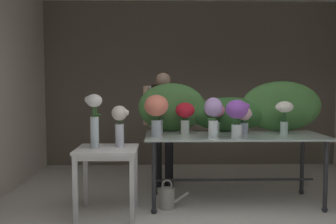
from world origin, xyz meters
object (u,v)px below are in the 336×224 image
object	(u,v)px
vase_fuchsia_anemones	(159,113)
florist	(163,116)
display_table_glass	(234,145)
vase_violet_hydrangea	(237,113)
vase_cream_lisianthus_tall	(120,122)
vase_white_roses_tall	(94,116)
vase_lilac_lilies	(213,113)
side_table_white	(107,157)
vase_blush_peonies	(244,118)
vase_rosy_snapdragons	(215,114)
vase_ivory_stock	(285,112)
vase_coral_roses	(157,109)
watering_can	(167,198)
vase_crimson_tulips	(185,114)

from	to	relation	value
vase_fuchsia_anemones	florist	bearing A→B (deg)	84.61
display_table_glass	vase_fuchsia_anemones	distance (m)	1.00
vase_violet_hydrangea	vase_cream_lisianthus_tall	size ratio (longest dim) A/B	0.93
vase_white_roses_tall	vase_cream_lisianthus_tall	size ratio (longest dim) A/B	1.28
vase_lilac_lilies	side_table_white	bearing A→B (deg)	-175.72
vase_blush_peonies	vase_violet_hydrangea	bearing A→B (deg)	-117.00
florist	vase_rosy_snapdragons	bearing A→B (deg)	-43.89
vase_cream_lisianthus_tall	florist	bearing A→B (deg)	64.64
vase_ivory_stock	vase_violet_hydrangea	bearing A→B (deg)	-156.11
display_table_glass	vase_blush_peonies	bearing A→B (deg)	4.72
vase_blush_peonies	vase_white_roses_tall	bearing A→B (deg)	-168.10
vase_coral_roses	vase_lilac_lilies	distance (m)	0.66
watering_can	side_table_white	bearing A→B (deg)	-164.66
vase_coral_roses	vase_violet_hydrangea	world-z (taller)	vase_coral_roses
vase_fuchsia_anemones	vase_crimson_tulips	distance (m)	0.33
florist	vase_rosy_snapdragons	distance (m)	0.90
vase_ivory_stock	vase_crimson_tulips	bearing A→B (deg)	175.69
vase_blush_peonies	display_table_glass	bearing A→B (deg)	-175.28
vase_ivory_stock	vase_crimson_tulips	xyz separation A→B (m)	(-1.20, 0.09, -0.03)
vase_rosy_snapdragons	vase_white_roses_tall	xyz separation A→B (m)	(-1.42, -0.50, 0.01)
display_table_glass	vase_violet_hydrangea	xyz separation A→B (m)	(-0.04, -0.30, 0.41)
vase_lilac_lilies	watering_can	distance (m)	1.14
display_table_glass	vase_rosy_snapdragons	xyz separation A→B (m)	(-0.22, 0.14, 0.37)
vase_fuchsia_anemones	vase_blush_peonies	size ratio (longest dim) A/B	1.17
vase_ivory_stock	vase_violet_hydrangea	distance (m)	0.70
vase_white_roses_tall	vase_violet_hydrangea	bearing A→B (deg)	2.23
vase_coral_roses	vase_crimson_tulips	bearing A→B (deg)	30.94
vase_rosy_snapdragons	vase_ivory_stock	distance (m)	0.84
florist	vase_ivory_stock	distance (m)	1.66
vase_fuchsia_anemones	vase_violet_hydrangea	distance (m)	0.99
side_table_white	vase_coral_roses	world-z (taller)	vase_coral_roses
vase_lilac_lilies	vase_white_roses_tall	distance (m)	1.33
vase_white_roses_tall	watering_can	bearing A→B (deg)	12.77
vase_blush_peonies	vase_coral_roses	size ratio (longest dim) A/B	0.70
display_table_glass	vase_coral_roses	distance (m)	1.05
vase_crimson_tulips	watering_can	bearing A→B (deg)	-131.32
vase_fuchsia_anemones	vase_violet_hydrangea	size ratio (longest dim) A/B	0.92
vase_blush_peonies	side_table_white	bearing A→B (deg)	-167.09
vase_white_roses_tall	vase_cream_lisianthus_tall	distance (m)	0.29
florist	vase_cream_lisianthus_tall	xyz separation A→B (m)	(-0.50, -1.06, 0.03)
display_table_glass	vase_crimson_tulips	xyz separation A→B (m)	(-0.60, 0.08, 0.37)
watering_can	florist	bearing A→B (deg)	92.44
vase_fuchsia_anemones	watering_can	xyz separation A→B (m)	(0.10, -0.32, -0.98)
vase_blush_peonies	vase_crimson_tulips	xyz separation A→B (m)	(-0.72, 0.07, 0.04)
vase_rosy_snapdragons	vase_lilac_lilies	bearing A→B (deg)	-102.01
vase_coral_roses	vase_crimson_tulips	distance (m)	0.41
vase_blush_peonies	vase_coral_roses	bearing A→B (deg)	-172.49
florist	display_table_glass	bearing A→B (deg)	-41.21
vase_fuchsia_anemones	vase_lilac_lilies	xyz separation A→B (m)	(0.61, -0.42, 0.03)
display_table_glass	vase_rosy_snapdragons	world-z (taller)	vase_rosy_snapdragons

